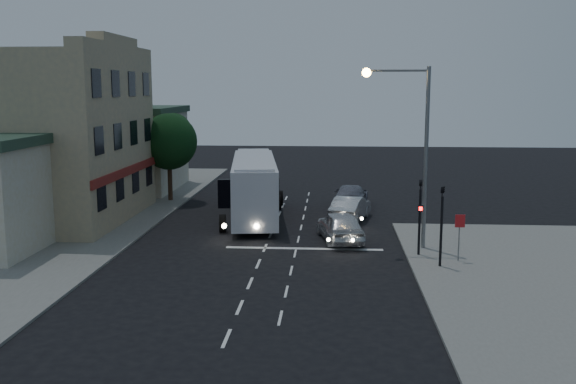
# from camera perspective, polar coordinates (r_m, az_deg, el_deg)

# --- Properties ---
(ground) EXTENTS (120.00, 120.00, 0.00)m
(ground) POSITION_cam_1_polar(r_m,az_deg,el_deg) (30.97, -2.45, -5.90)
(ground) COLOR black
(sidewalk_near) EXTENTS (12.00, 24.00, 0.12)m
(sidewalk_near) POSITION_cam_1_polar(r_m,az_deg,el_deg) (28.59, 23.68, -7.87)
(sidewalk_near) COLOR slate
(sidewalk_near) RESTS_ON ground
(sidewalk_far) EXTENTS (12.00, 50.00, 0.12)m
(sidewalk_far) POSITION_cam_1_polar(r_m,az_deg,el_deg) (41.88, -19.15, -2.32)
(sidewalk_far) COLOR slate
(sidewalk_far) RESTS_ON ground
(road_markings) EXTENTS (8.00, 30.55, 0.01)m
(road_markings) POSITION_cam_1_polar(r_m,az_deg,el_deg) (34.05, 0.33, -4.49)
(road_markings) COLOR silver
(road_markings) RESTS_ON ground
(tour_bus) EXTENTS (4.12, 12.61, 3.79)m
(tour_bus) POSITION_cam_1_polar(r_m,az_deg,el_deg) (40.23, -3.03, 0.61)
(tour_bus) COLOR silver
(tour_bus) RESTS_ON ground
(car_suv) EXTENTS (2.82, 5.05, 1.62)m
(car_suv) POSITION_cam_1_polar(r_m,az_deg,el_deg) (34.28, 4.65, -3.04)
(car_suv) COLOR silver
(car_suv) RESTS_ON ground
(car_sedan_a) EXTENTS (2.76, 4.93, 1.54)m
(car_sedan_a) POSITION_cam_1_polar(r_m,az_deg,el_deg) (39.51, 5.55, -1.47)
(car_sedan_a) COLOR silver
(car_sedan_a) RESTS_ON ground
(car_sedan_b) EXTENTS (2.69, 5.45, 1.52)m
(car_sedan_b) POSITION_cam_1_polar(r_m,az_deg,el_deg) (44.22, 5.60, -0.33)
(car_sedan_b) COLOR slate
(car_sedan_b) RESTS_ON ground
(traffic_signal_main) EXTENTS (0.25, 0.35, 4.10)m
(traffic_signal_main) POSITION_cam_1_polar(r_m,az_deg,el_deg) (31.28, 11.66, -1.38)
(traffic_signal_main) COLOR black
(traffic_signal_main) RESTS_ON sidewalk_near
(traffic_signal_side) EXTENTS (0.18, 0.15, 4.10)m
(traffic_signal_side) POSITION_cam_1_polar(r_m,az_deg,el_deg) (29.47, 13.51, -2.10)
(traffic_signal_side) COLOR black
(traffic_signal_side) RESTS_ON sidewalk_near
(regulatory_sign) EXTENTS (0.45, 0.12, 2.20)m
(regulatory_sign) POSITION_cam_1_polar(r_m,az_deg,el_deg) (30.74, 15.00, -3.26)
(regulatory_sign) COLOR slate
(regulatory_sign) RESTS_ON sidewalk_near
(streetlight) EXTENTS (3.32, 0.44, 9.00)m
(streetlight) POSITION_cam_1_polar(r_m,az_deg,el_deg) (32.23, 11.07, 4.89)
(streetlight) COLOR slate
(streetlight) RESTS_ON sidewalk_near
(main_building) EXTENTS (10.12, 12.00, 11.00)m
(main_building) POSITION_cam_1_polar(r_m,az_deg,el_deg) (41.60, -20.74, 4.62)
(main_building) COLOR gray
(main_building) RESTS_ON sidewalk_far
(low_building_north) EXTENTS (9.40, 9.40, 6.50)m
(low_building_north) POSITION_cam_1_polar(r_m,az_deg,el_deg) (52.70, -14.76, 3.83)
(low_building_north) COLOR #BBB190
(low_building_north) RESTS_ON sidewalk_far
(street_tree) EXTENTS (4.00, 4.00, 6.20)m
(street_tree) POSITION_cam_1_polar(r_m,az_deg,el_deg) (46.34, -10.55, 4.65)
(street_tree) COLOR black
(street_tree) RESTS_ON sidewalk_far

